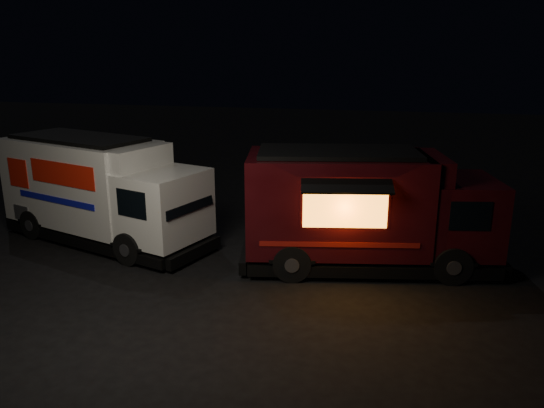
{
  "coord_description": "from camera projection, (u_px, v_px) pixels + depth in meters",
  "views": [
    {
      "loc": [
        4.31,
        -11.69,
        5.33
      ],
      "look_at": [
        1.04,
        2.0,
        1.3
      ],
      "focal_mm": 35.0,
      "sensor_mm": 36.0,
      "label": 1
    }
  ],
  "objects": [
    {
      "name": "red_truck",
      "position": [
        370.0,
        209.0,
        13.39
      ],
      "size": [
        6.85,
        3.6,
        3.03
      ],
      "primitive_type": null,
      "rotation": [
        0.0,
        0.0,
        0.19
      ],
      "color": "#34090D",
      "rests_on": "ground"
    },
    {
      "name": "white_truck",
      "position": [
        104.0,
        191.0,
        15.21
      ],
      "size": [
        7.04,
        4.19,
        3.02
      ],
      "primitive_type": null,
      "rotation": [
        0.0,
        0.0,
        -0.31
      ],
      "color": "silver",
      "rests_on": "ground"
    },
    {
      "name": "ground",
      "position": [
        213.0,
        272.0,
        13.36
      ],
      "size": [
        80.0,
        80.0,
        0.0
      ],
      "primitive_type": "plane",
      "color": "black",
      "rests_on": "ground"
    }
  ]
}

